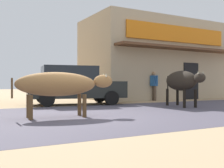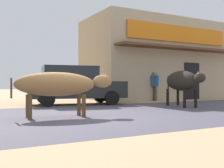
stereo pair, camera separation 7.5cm
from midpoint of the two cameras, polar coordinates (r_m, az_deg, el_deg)
ground at (r=7.91m, az=-7.23°, el=-6.46°), size 80.00×80.00×0.00m
asphalt_road at (r=7.91m, az=-7.23°, el=-6.45°), size 72.00×6.62×0.00m
storefront_right_club at (r=17.88m, az=8.89°, el=4.77°), size 8.60×5.28×4.72m
parked_hatchback_car at (r=12.17m, az=-7.52°, el=-0.19°), size 4.32×2.55×1.64m
cow_near_brown at (r=7.58m, az=-10.51°, el=-0.12°), size 2.74×0.89×1.21m
cow_far_dark at (r=11.26m, az=14.23°, el=0.58°), size 1.03×2.52×1.40m
pedestrian_by_shop at (r=14.99m, az=8.83°, el=0.07°), size 0.47×0.61×1.54m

